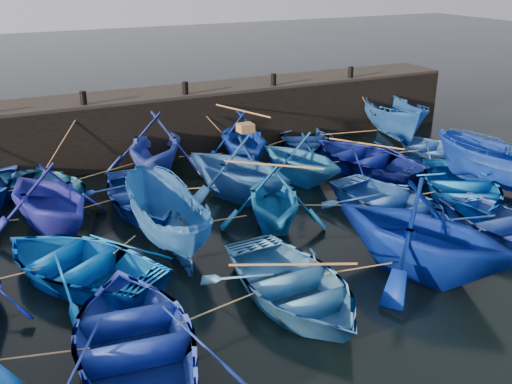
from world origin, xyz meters
name	(u,v)px	position (x,y,z in m)	size (l,w,h in m)	color
ground	(307,254)	(0.00, 0.00, 0.00)	(120.00, 120.00, 0.00)	black
quay_wall	(180,122)	(0.00, 10.50, 1.25)	(26.00, 2.50, 2.50)	black
quay_top	(178,91)	(0.00, 10.50, 2.56)	(26.00, 2.50, 0.12)	black
bollard_1	(83,98)	(-4.00, 9.60, 2.87)	(0.24, 0.24, 0.50)	black
bollard_2	(185,88)	(0.00, 9.60, 2.87)	(0.24, 0.24, 0.50)	black
bollard_3	(274,79)	(4.00, 9.60, 2.87)	(0.24, 0.24, 0.50)	black
bollard_4	(351,72)	(8.00, 9.60, 2.87)	(0.24, 0.24, 0.50)	black
boat_1	(48,187)	(-5.89, 7.25, 0.45)	(3.13, 4.37, 0.91)	#2873B3
boat_2	(155,144)	(-1.80, 8.12, 1.19)	(3.90, 4.53, 2.38)	navy
boat_3	(243,138)	(1.66, 7.76, 1.07)	(3.49, 4.05, 2.13)	#0A2EA3
boat_4	(304,140)	(4.77, 8.23, 0.45)	(3.11, 4.34, 0.90)	navy
boat_5	(394,118)	(9.18, 7.74, 1.00)	(1.96, 5.19, 2.01)	#174C9F
boat_7	(48,196)	(-6.13, 4.70, 1.13)	(3.70, 4.29, 2.26)	#1B2198
boat_8	(143,196)	(-3.23, 4.99, 0.50)	(3.44, 4.81, 1.00)	navy
boat_9	(238,166)	(-0.03, 4.54, 1.16)	(3.80, 4.41, 2.32)	#2055A0
boat_10	(300,157)	(2.63, 4.90, 0.99)	(3.24, 3.76, 1.98)	#1B65B1
boat_11	(365,158)	(5.54, 4.90, 0.53)	(3.64, 5.09, 1.06)	navy
boat_12	(436,150)	(8.85, 4.60, 0.45)	(3.12, 4.36, 0.90)	blue
boat_14	(78,262)	(-5.92, 1.37, 0.51)	(3.53, 4.94, 1.02)	blue
boat_15	(166,218)	(-3.36, 2.11, 0.90)	(1.76, 4.67, 1.81)	#174D8C
boat_16	(273,197)	(-0.02, 1.98, 0.99)	(3.24, 3.76, 1.98)	#1063B6
boat_17	(393,202)	(3.75, 0.97, 0.49)	(3.35, 4.68, 0.97)	#1A489A
boat_18	(461,187)	(6.59, 0.93, 0.53)	(3.66, 5.12, 1.06)	blue
boat_19	(508,167)	(8.50, 0.76, 0.98)	(1.91, 5.07, 1.96)	#0A2F94
boat_21	(135,336)	(-5.46, -2.34, 0.54)	(3.73, 5.22, 1.08)	navy
boat_22	(293,284)	(-1.57, -1.94, 0.50)	(3.45, 4.82, 1.00)	#2F6CB4
boat_23	(423,230)	(2.03, -2.23, 1.29)	(4.21, 4.89, 2.57)	navy
boat_24	(505,225)	(5.59, -1.80, 0.47)	(3.22, 4.51, 0.94)	blue
wooden_crate	(245,128)	(0.27, 4.54, 2.46)	(0.50, 0.45, 0.28)	olive
mooring_ropes	(233,171)	(-0.05, 4.91, 0.88)	(17.83, 11.88, 2.10)	tan
loose_oars	(295,160)	(1.40, 3.18, 1.57)	(9.36, 11.78, 1.19)	#99724C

